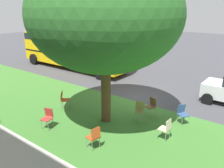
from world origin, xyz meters
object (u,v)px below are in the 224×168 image
at_px(chair_6, 140,109).
at_px(chair_0, 151,105).
at_px(chair_5, 64,98).
at_px(chair_3, 48,117).
at_px(chair_1, 183,113).
at_px(chair_2, 166,128).
at_px(street_tree, 105,16).
at_px(chair_4, 94,136).
at_px(school_bus, 73,48).

bearing_deg(chair_6, chair_0, -105.26).
bearing_deg(chair_5, chair_3, 119.45).
xyz_separation_m(chair_1, chair_2, (0.01, 1.71, 0.00)).
xyz_separation_m(street_tree, chair_4, (-1.06, 2.02, -4.13)).
relative_size(chair_2, chair_5, 1.00).
relative_size(chair_1, chair_3, 1.00).
relative_size(street_tree, chair_1, 7.93).
bearing_deg(school_bus, chair_4, 139.42).
relative_size(chair_4, chair_5, 1.00).
height_order(chair_3, school_bus, school_bus).
xyz_separation_m(chair_5, chair_6, (-3.80, -1.24, 0.00)).
relative_size(chair_0, chair_3, 1.00).
height_order(chair_1, chair_6, same).
height_order(chair_3, chair_6, same).
xyz_separation_m(chair_4, chair_5, (3.68, -1.81, 0.00)).
xyz_separation_m(chair_2, chair_6, (1.72, -0.89, 0.00)).
relative_size(chair_2, chair_3, 1.00).
relative_size(chair_2, chair_4, 1.00).
bearing_deg(chair_6, school_bus, -27.65).
distance_m(chair_1, chair_5, 5.89).
height_order(street_tree, chair_3, street_tree).
relative_size(chair_6, school_bus, 0.08).
bearing_deg(chair_2, chair_0, -47.01).
distance_m(chair_0, chair_6, 0.76).
bearing_deg(chair_6, chair_3, 48.08).
relative_size(chair_0, school_bus, 0.08).
xyz_separation_m(chair_0, chair_2, (-1.51, 1.63, 0.00)).
distance_m(street_tree, chair_0, 4.70).
xyz_separation_m(chair_1, chair_5, (5.52, 2.06, 0.00)).
distance_m(chair_0, chair_4, 3.80).
relative_size(chair_4, chair_6, 1.00).
bearing_deg(school_bus, chair_0, 156.41).
height_order(chair_2, chair_6, same).
xyz_separation_m(street_tree, chair_5, (2.62, 0.22, -4.13)).
xyz_separation_m(chair_5, school_bus, (5.67, -6.20, 1.24)).
relative_size(chair_5, chair_6, 1.00).
xyz_separation_m(chair_0, chair_4, (0.32, 3.78, 0.00)).
xyz_separation_m(chair_4, chair_6, (-0.12, -3.05, 0.00)).
height_order(street_tree, chair_0, street_tree).
bearing_deg(chair_5, chair_1, -159.54).
height_order(chair_4, chair_5, same).
relative_size(street_tree, chair_2, 7.93).
bearing_deg(chair_1, chair_5, 20.46).
height_order(chair_2, school_bus, school_bus).
bearing_deg(chair_3, chair_6, -131.92).
distance_m(street_tree, chair_2, 5.05).
relative_size(chair_3, school_bus, 0.08).
bearing_deg(chair_4, chair_6, -92.25).
bearing_deg(chair_4, chair_2, -130.37).
distance_m(chair_3, chair_5, 2.11).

